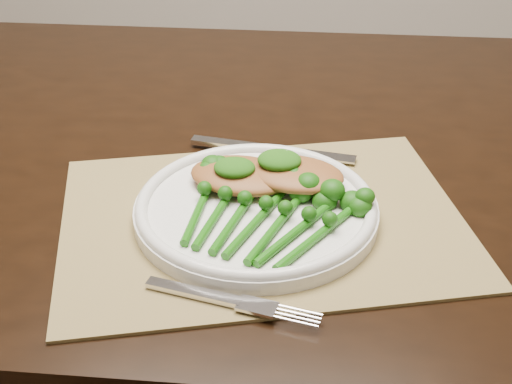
# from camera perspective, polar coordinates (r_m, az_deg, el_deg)

# --- Properties ---
(dining_table) EXTENTS (1.61, 0.91, 0.75)m
(dining_table) POSITION_cam_1_polar(r_m,az_deg,el_deg) (1.22, -2.15, -11.42)
(dining_table) COLOR black
(dining_table) RESTS_ON ground
(placemat) EXTENTS (0.53, 0.44, 0.00)m
(placemat) POSITION_cam_1_polar(r_m,az_deg,el_deg) (0.82, 0.53, -2.21)
(placemat) COLOR olive
(placemat) RESTS_ON dining_table
(dinner_plate) EXTENTS (0.28, 0.28, 0.03)m
(dinner_plate) POSITION_cam_1_polar(r_m,az_deg,el_deg) (0.82, 0.01, -1.27)
(dinner_plate) COLOR silver
(dinner_plate) RESTS_ON placemat
(knife) EXTENTS (0.22, 0.05, 0.01)m
(knife) POSITION_cam_1_polar(r_m,az_deg,el_deg) (0.96, 0.01, 3.57)
(knife) COLOR silver
(knife) RESTS_ON placemat
(fork) EXTENTS (0.18, 0.06, 0.01)m
(fork) POSITION_cam_1_polar(r_m,az_deg,el_deg) (0.70, -1.06, -8.91)
(fork) COLOR silver
(fork) RESTS_ON placemat
(chicken_fillet_left) EXTENTS (0.14, 0.10, 0.02)m
(chicken_fillet_left) POSITION_cam_1_polar(r_m,az_deg,el_deg) (0.85, -1.15, 1.34)
(chicken_fillet_left) COLOR #93592A
(chicken_fillet_left) RESTS_ON dinner_plate
(chicken_fillet_right) EXTENTS (0.13, 0.10, 0.02)m
(chicken_fillet_right) POSITION_cam_1_polar(r_m,az_deg,el_deg) (0.84, 3.13, 1.45)
(chicken_fillet_right) COLOR #93592A
(chicken_fillet_right) RESTS_ON dinner_plate
(pesto_dollop_left) EXTENTS (0.05, 0.04, 0.02)m
(pesto_dollop_left) POSITION_cam_1_polar(r_m,az_deg,el_deg) (0.83, -1.73, 1.96)
(pesto_dollop_left) COLOR #134309
(pesto_dollop_left) RESTS_ON chicken_fillet_left
(pesto_dollop_right) EXTENTS (0.05, 0.04, 0.02)m
(pesto_dollop_right) POSITION_cam_1_polar(r_m,az_deg,el_deg) (0.84, 1.89, 2.57)
(pesto_dollop_right) COLOR #134309
(pesto_dollop_right) RESTS_ON chicken_fillet_right
(broccolini_bundle) EXTENTS (0.21, 0.23, 0.04)m
(broccolini_bundle) POSITION_cam_1_polar(r_m,az_deg,el_deg) (0.78, 0.10, -2.28)
(broccolini_bundle) COLOR #15560B
(broccolini_bundle) RESTS_ON dinner_plate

